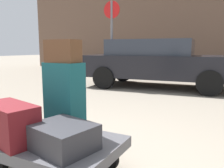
{
  "coord_description": "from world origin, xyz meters",
  "views": [
    {
      "loc": [
        1.44,
        -1.56,
        1.17
      ],
      "look_at": [
        0.0,
        1.2,
        0.69
      ],
      "focal_mm": 37.46,
      "sensor_mm": 36.0,
      "label": 1
    }
  ],
  "objects": [
    {
      "name": "suitcase_charcoal_rear_right",
      "position": [
        0.23,
        -0.13,
        0.45
      ],
      "size": [
        0.58,
        0.51,
        0.21
      ],
      "primitive_type": "cube",
      "rotation": [
        0.0,
        0.0,
        -0.21
      ],
      "color": "#2D2D33",
      "rests_on": "luggage_cart"
    },
    {
      "name": "duffel_bag_brown_topmost_pile",
      "position": [
        -0.06,
        0.26,
        1.14
      ],
      "size": [
        0.33,
        0.19,
        0.22
      ],
      "primitive_type": "cube",
      "rotation": [
        0.0,
        0.0,
        -0.01
      ],
      "color": "#51331E",
      "rests_on": "suitcase_teal_front_right"
    },
    {
      "name": "luggage_cart",
      "position": [
        0.0,
        0.0,
        0.27
      ],
      "size": [
        1.24,
        0.81,
        0.34
      ],
      "color": "#4C4C51",
      "rests_on": "ground_plane"
    },
    {
      "name": "suitcase_teal_front_right",
      "position": [
        -0.06,
        0.26,
        0.68
      ],
      "size": [
        0.42,
        0.27,
        0.69
      ],
      "primitive_type": "cube",
      "rotation": [
        0.0,
        0.0,
        -0.13
      ],
      "color": "#144C51",
      "rests_on": "luggage_cart"
    },
    {
      "name": "no_parking_sign",
      "position": [
        -1.78,
        4.61,
        1.55
      ],
      "size": [
        0.5,
        0.07,
        2.51
      ],
      "color": "slate",
      "rests_on": "ground_plane"
    },
    {
      "name": "duffel_bag_maroon_stacked_top",
      "position": [
        -0.28,
        -0.21,
        0.51
      ],
      "size": [
        0.62,
        0.42,
        0.34
      ],
      "primitive_type": "cube",
      "rotation": [
        0.0,
        0.0,
        -0.24
      ],
      "color": "maroon",
      "rests_on": "luggage_cart"
    },
    {
      "name": "parked_car",
      "position": [
        -0.61,
        5.29,
        0.76
      ],
      "size": [
        4.45,
        2.24,
        1.42
      ],
      "color": "black",
      "rests_on": "ground_plane"
    }
  ]
}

